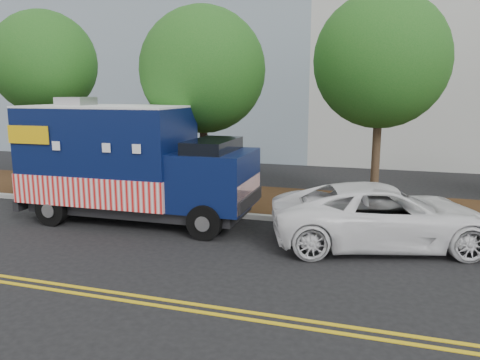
% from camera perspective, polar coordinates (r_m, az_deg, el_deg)
% --- Properties ---
extents(ground, '(120.00, 120.00, 0.00)m').
position_cam_1_polar(ground, '(13.66, -8.75, -5.48)').
color(ground, black).
rests_on(ground, ground).
extents(curb, '(120.00, 0.18, 0.15)m').
position_cam_1_polar(curb, '(14.86, -6.37, -3.78)').
color(curb, '#9E9E99').
rests_on(curb, ground).
extents(mulch_strip, '(120.00, 4.00, 0.15)m').
position_cam_1_polar(mulch_strip, '(16.75, -3.47, -2.06)').
color(mulch_strip, black).
rests_on(mulch_strip, ground).
extents(centerline_near, '(120.00, 0.10, 0.01)m').
position_cam_1_polar(centerline_near, '(10.10, -20.20, -12.00)').
color(centerline_near, gold).
rests_on(centerline_near, ground).
extents(centerline_far, '(120.00, 0.10, 0.01)m').
position_cam_1_polar(centerline_far, '(9.92, -21.10, -12.48)').
color(centerline_far, gold).
rests_on(centerline_far, ground).
extents(tree_a, '(3.72, 3.72, 6.64)m').
position_cam_1_polar(tree_a, '(18.73, -22.75, 12.95)').
color(tree_a, '#38281C').
rests_on(tree_a, ground).
extents(tree_b, '(4.05, 4.05, 6.48)m').
position_cam_1_polar(tree_b, '(15.51, -4.57, 13.17)').
color(tree_b, '#38281C').
rests_on(tree_b, ground).
extents(tree_c, '(4.11, 4.11, 6.76)m').
position_cam_1_polar(tree_c, '(15.29, 16.82, 13.72)').
color(tree_c, '#38281C').
rests_on(tree_c, ground).
extents(sign_post, '(0.06, 0.06, 2.40)m').
position_cam_1_polar(sign_post, '(15.55, -8.76, 1.06)').
color(sign_post, '#473828').
rests_on(sign_post, ground).
extents(food_truck, '(6.93, 2.75, 3.62)m').
position_cam_1_polar(food_truck, '(14.12, -13.59, 1.70)').
color(food_truck, black).
rests_on(food_truck, ground).
extents(white_car, '(6.03, 4.00, 1.54)m').
position_cam_1_polar(white_car, '(12.14, 17.16, -4.17)').
color(white_car, white).
rests_on(white_car, ground).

